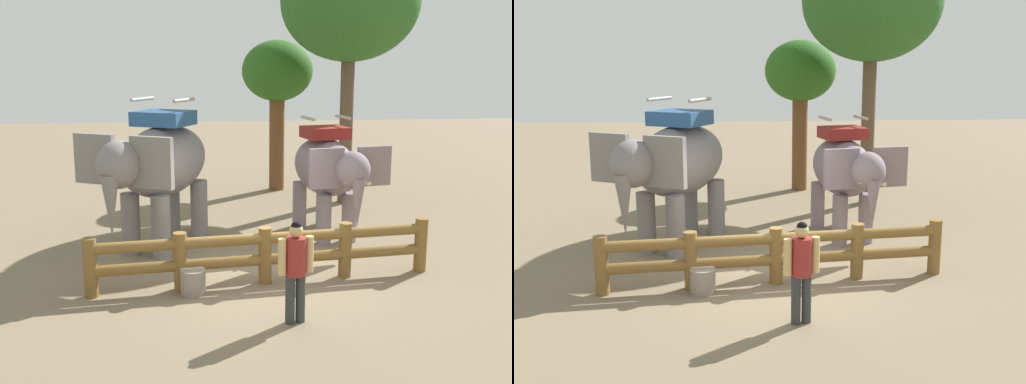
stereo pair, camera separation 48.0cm
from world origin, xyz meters
TOP-DOWN VIEW (x-y plane):
  - ground_plane at (0.00, 0.00)m, footprint 60.00×60.00m
  - log_fence at (0.00, -0.26)m, footprint 6.36×0.87m
  - elephant_near_left at (-1.95, 2.18)m, footprint 2.99×3.77m
  - elephant_center at (1.81, 2.62)m, footprint 1.92×3.27m
  - tourist_woman_in_black at (0.24, -2.02)m, footprint 0.57×0.37m
  - tree_far_left at (3.11, 6.00)m, footprint 3.77×3.77m
  - tree_back_center at (1.44, 7.98)m, footprint 2.16×2.16m
  - feed_bucket at (-1.32, -0.62)m, footprint 0.45×0.45m

SIDE VIEW (x-z plane):
  - ground_plane at x=0.00m, z-range 0.00..0.00m
  - feed_bucket at x=-1.32m, z-range 0.00..0.44m
  - log_fence at x=0.00m, z-range 0.08..1.13m
  - tourist_woman_in_black at x=0.24m, z-range 0.13..1.75m
  - elephant_center at x=1.81m, z-range 0.17..2.93m
  - elephant_near_left at x=-1.95m, z-range 0.20..3.42m
  - tree_back_center at x=1.44m, z-range 1.22..5.82m
  - tree_far_left at x=3.11m, z-range 1.93..9.07m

